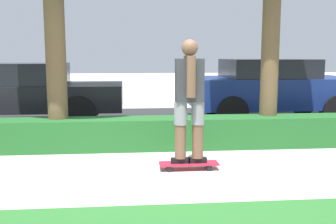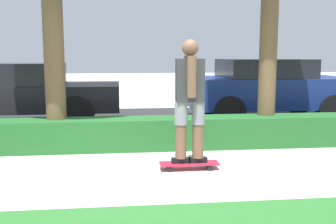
% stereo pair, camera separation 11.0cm
% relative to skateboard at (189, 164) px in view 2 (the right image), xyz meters
% --- Properties ---
extents(ground_plane, '(60.00, 60.00, 0.00)m').
position_rel_skateboard_xyz_m(ground_plane, '(-0.44, -0.28, -0.08)').
color(ground_plane, beige).
extents(street_asphalt, '(13.02, 5.00, 0.01)m').
position_rel_skateboard_xyz_m(street_asphalt, '(-0.44, 3.92, -0.07)').
color(street_asphalt, '#2D2D30').
rests_on(street_asphalt, ground_plane).
extents(hedge_row, '(13.02, 0.60, 0.52)m').
position_rel_skateboard_xyz_m(hedge_row, '(-0.44, 1.32, 0.18)').
color(hedge_row, '#236028').
rests_on(hedge_row, ground_plane).
extents(skateboard, '(0.82, 0.24, 0.10)m').
position_rel_skateboard_xyz_m(skateboard, '(0.00, 0.00, 0.00)').
color(skateboard, red).
rests_on(skateboard, ground_plane).
extents(skater_person, '(0.50, 0.44, 1.69)m').
position_rel_skateboard_xyz_m(skater_person, '(-0.00, -0.00, 0.92)').
color(skater_person, black).
rests_on(skater_person, skateboard).
extents(parked_car_front, '(4.72, 1.85, 1.41)m').
position_rel_skateboard_xyz_m(parked_car_front, '(-3.38, 3.79, 0.69)').
color(parked_car_front, black).
rests_on(parked_car_front, ground_plane).
extents(parked_car_middle, '(3.87, 2.01, 1.49)m').
position_rel_skateboard_xyz_m(parked_car_middle, '(2.55, 3.92, 0.72)').
color(parked_car_middle, navy).
rests_on(parked_car_middle, ground_plane).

